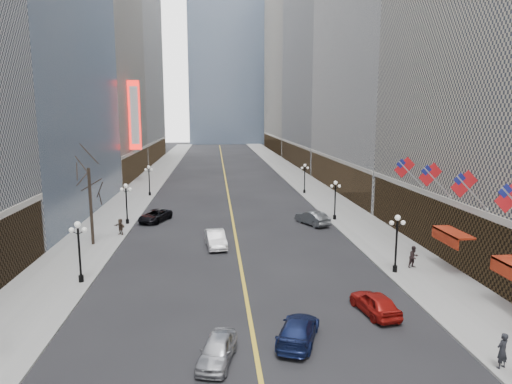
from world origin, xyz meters
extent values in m
cube|color=gray|center=(14.00, 70.00, 0.07)|extent=(6.00, 230.00, 0.15)
cube|color=gray|center=(-14.00, 70.00, 0.07)|extent=(6.00, 230.00, 0.15)
cube|color=gold|center=(0.00, 80.00, 0.01)|extent=(0.25, 200.00, 0.02)
cube|color=#4C3C32|center=(18.40, 29.00, 2.60)|extent=(2.80, 41.00, 5.00)
cube|color=#4C3C32|center=(18.40, 68.00, 2.60)|extent=(2.80, 35.00, 5.00)
cube|color=gray|center=(30.00, 106.00, 24.00)|extent=(26.00, 40.00, 48.00)
cube|color=#4C3C32|center=(18.40, 106.00, 2.60)|extent=(2.80, 39.00, 5.00)
cube|color=#ACA38E|center=(30.00, 149.00, 31.00)|extent=(26.00, 46.00, 62.00)
cube|color=#4C3C32|center=(18.40, 149.00, 2.60)|extent=(2.80, 45.00, 5.00)
cube|color=#ACA38E|center=(-30.00, 87.00, 25.00)|extent=(26.00, 30.00, 50.00)
cube|color=#4C3C32|center=(-18.40, 87.00, 2.60)|extent=(2.80, 29.00, 5.00)
cube|color=beige|center=(-30.00, 121.00, 36.00)|extent=(26.00, 38.00, 72.00)
cube|color=#4C3C32|center=(-18.40, 121.00, 2.60)|extent=(2.80, 37.00, 5.00)
cylinder|color=black|center=(11.80, 30.00, 0.40)|extent=(0.36, 0.36, 0.50)
cylinder|color=black|center=(11.80, 30.00, 2.15)|extent=(0.16, 0.16, 4.00)
sphere|color=white|center=(11.80, 30.00, 4.45)|extent=(0.44, 0.44, 0.44)
sphere|color=white|center=(11.35, 30.00, 4.05)|extent=(0.36, 0.36, 0.36)
sphere|color=white|center=(12.25, 30.00, 4.05)|extent=(0.36, 0.36, 0.36)
cylinder|color=black|center=(11.80, 48.00, 0.40)|extent=(0.36, 0.36, 0.50)
cylinder|color=black|center=(11.80, 48.00, 2.15)|extent=(0.16, 0.16, 4.00)
sphere|color=white|center=(11.80, 48.00, 4.45)|extent=(0.44, 0.44, 0.44)
sphere|color=white|center=(11.35, 48.00, 4.05)|extent=(0.36, 0.36, 0.36)
sphere|color=white|center=(12.25, 48.00, 4.05)|extent=(0.36, 0.36, 0.36)
cylinder|color=black|center=(11.80, 66.00, 0.40)|extent=(0.36, 0.36, 0.50)
cylinder|color=black|center=(11.80, 66.00, 2.15)|extent=(0.16, 0.16, 4.00)
sphere|color=white|center=(11.80, 66.00, 4.45)|extent=(0.44, 0.44, 0.44)
sphere|color=white|center=(11.35, 66.00, 4.05)|extent=(0.36, 0.36, 0.36)
sphere|color=white|center=(12.25, 66.00, 4.05)|extent=(0.36, 0.36, 0.36)
cylinder|color=black|center=(-11.80, 30.00, 0.40)|extent=(0.36, 0.36, 0.50)
cylinder|color=black|center=(-11.80, 30.00, 2.15)|extent=(0.16, 0.16, 4.00)
sphere|color=white|center=(-11.80, 30.00, 4.45)|extent=(0.44, 0.44, 0.44)
sphere|color=white|center=(-12.25, 30.00, 4.05)|extent=(0.36, 0.36, 0.36)
sphere|color=white|center=(-11.35, 30.00, 4.05)|extent=(0.36, 0.36, 0.36)
cylinder|color=black|center=(-11.80, 48.00, 0.40)|extent=(0.36, 0.36, 0.50)
cylinder|color=black|center=(-11.80, 48.00, 2.15)|extent=(0.16, 0.16, 4.00)
sphere|color=white|center=(-11.80, 48.00, 4.45)|extent=(0.44, 0.44, 0.44)
sphere|color=white|center=(-12.25, 48.00, 4.05)|extent=(0.36, 0.36, 0.36)
sphere|color=white|center=(-11.35, 48.00, 4.05)|extent=(0.36, 0.36, 0.36)
cylinder|color=black|center=(-11.80, 66.00, 0.40)|extent=(0.36, 0.36, 0.50)
cylinder|color=black|center=(-11.80, 66.00, 2.15)|extent=(0.16, 0.16, 4.00)
sphere|color=white|center=(-11.80, 66.00, 4.45)|extent=(0.44, 0.44, 0.44)
sphere|color=white|center=(-12.25, 66.00, 4.05)|extent=(0.36, 0.36, 0.36)
sphere|color=white|center=(-11.35, 66.00, 4.05)|extent=(0.36, 0.36, 0.36)
cube|color=red|center=(15.15, 22.00, 7.45)|extent=(1.94, 0.04, 1.94)
cube|color=navy|center=(14.80, 22.00, 7.80)|extent=(0.88, 0.06, 0.88)
cylinder|color=#B2B2B7|center=(15.80, 27.00, 6.80)|extent=(2.49, 0.12, 2.49)
cube|color=red|center=(15.15, 27.00, 7.45)|extent=(1.94, 0.04, 1.94)
cube|color=navy|center=(14.80, 27.00, 7.80)|extent=(0.88, 0.06, 0.88)
cylinder|color=#B2B2B7|center=(15.80, 32.00, 6.80)|extent=(2.49, 0.12, 2.49)
cube|color=red|center=(15.15, 32.00, 7.45)|extent=(1.94, 0.04, 1.94)
cube|color=navy|center=(14.80, 32.00, 7.80)|extent=(0.88, 0.06, 0.88)
cylinder|color=#B2B2B7|center=(15.80, 37.00, 6.80)|extent=(2.49, 0.12, 2.49)
cube|color=red|center=(15.15, 37.00, 7.45)|extent=(1.94, 0.04, 1.94)
cube|color=navy|center=(14.80, 37.00, 7.80)|extent=(0.88, 0.06, 0.88)
cube|color=#9A2510|center=(15.65, 22.00, 2.80)|extent=(0.10, 4.00, 0.90)
cube|color=#9A2510|center=(16.30, 30.00, 3.20)|extent=(1.40, 4.00, 0.15)
cube|color=#9A2510|center=(15.65, 30.00, 2.80)|extent=(0.10, 4.00, 0.90)
cube|color=red|center=(-15.90, 80.00, 12.00)|extent=(2.00, 0.50, 12.00)
cube|color=white|center=(-15.85, 80.00, 12.00)|extent=(1.40, 0.55, 10.00)
cylinder|color=#2D231C|center=(-13.50, 40.00, 3.75)|extent=(0.28, 0.28, 7.20)
imported|color=#A2A4AA|center=(-2.00, 18.43, 0.66)|extent=(2.41, 4.10, 1.31)
imported|color=silver|center=(-2.00, 38.51, 0.78)|extent=(2.18, 4.86, 1.55)
imported|color=black|center=(-8.91, 49.36, 0.68)|extent=(3.94, 5.42, 1.37)
imported|color=#131D49|center=(2.39, 20.11, 0.67)|extent=(3.35, 4.96, 1.33)
imported|color=#A01611|center=(7.75, 23.15, 0.71)|extent=(2.41, 4.42, 1.42)
imported|color=#494C50|center=(8.79, 46.23, 0.78)|extent=(3.43, 5.00, 1.56)
imported|color=black|center=(11.60, 16.41, 1.05)|extent=(0.78, 0.68, 1.79)
imported|color=black|center=(13.64, 30.82, 1.03)|extent=(0.97, 0.75, 1.77)
imported|color=#34271D|center=(-11.60, 43.26, 0.97)|extent=(1.45, 1.32, 1.65)
camera|label=1|loc=(-1.97, -2.65, 12.20)|focal=32.00mm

